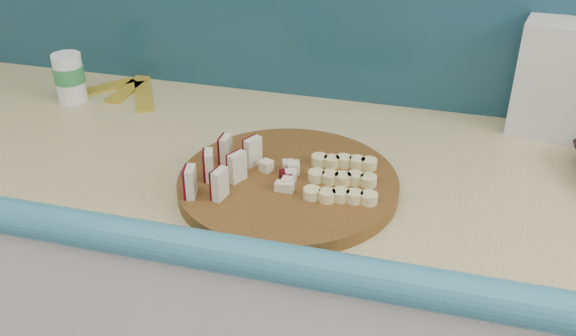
# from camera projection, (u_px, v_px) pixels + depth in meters

# --- Properties ---
(kitchen_counter) EXTENTS (2.20, 0.63, 0.91)m
(kitchen_counter) POSITION_uv_depth(u_px,v_px,m) (260.00, 332.00, 1.42)
(kitchen_counter) COLOR silver
(kitchen_counter) RESTS_ON ground
(cutting_board) EXTENTS (0.41, 0.41, 0.02)m
(cutting_board) POSITION_uv_depth(u_px,v_px,m) (288.00, 184.00, 1.08)
(cutting_board) COLOR #4B2C10
(cutting_board) RESTS_ON kitchen_counter
(apple_wedges) EXTENTS (0.08, 0.15, 0.05)m
(apple_wedges) POSITION_uv_depth(u_px,v_px,m) (222.00, 166.00, 1.05)
(apple_wedges) COLOR beige
(apple_wedges) RESTS_ON cutting_board
(apple_chunks) EXTENTS (0.05, 0.06, 0.02)m
(apple_chunks) POSITION_uv_depth(u_px,v_px,m) (274.00, 173.00, 1.07)
(apple_chunks) COLOR #F6EAC5
(apple_chunks) RESTS_ON cutting_board
(banana_slices) EXTENTS (0.13, 0.15, 0.02)m
(banana_slices) POSITION_uv_depth(u_px,v_px,m) (342.00, 178.00, 1.05)
(banana_slices) COLOR #DED688
(banana_slices) RESTS_ON cutting_board
(flour_bag) EXTENTS (0.15, 0.12, 0.22)m
(flour_bag) POSITION_uv_depth(u_px,v_px,m) (553.00, 79.00, 1.21)
(flour_bag) COLOR silver
(flour_bag) RESTS_ON kitchen_counter
(canister) EXTENTS (0.06, 0.06, 0.11)m
(canister) POSITION_uv_depth(u_px,v_px,m) (69.00, 77.00, 1.37)
(canister) COLOR white
(canister) RESTS_ON kitchen_counter
(banana_peel) EXTENTS (0.23, 0.19, 0.01)m
(banana_peel) POSITION_uv_depth(u_px,v_px,m) (125.00, 91.00, 1.43)
(banana_peel) COLOR gold
(banana_peel) RESTS_ON kitchen_counter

